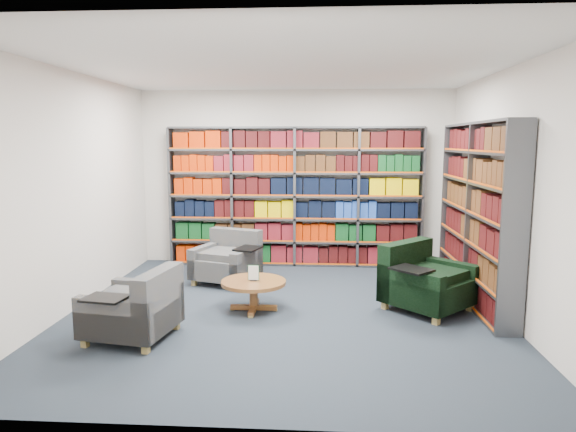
# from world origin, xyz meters

# --- Properties ---
(room_shell) EXTENTS (5.02, 5.02, 2.82)m
(room_shell) POSITION_xyz_m (0.00, 0.00, 1.40)
(room_shell) COLOR black
(room_shell) RESTS_ON ground
(bookshelf_back) EXTENTS (4.00, 0.28, 2.20)m
(bookshelf_back) POSITION_xyz_m (0.00, 2.34, 1.10)
(bookshelf_back) COLOR #47494F
(bookshelf_back) RESTS_ON ground
(bookshelf_right) EXTENTS (0.28, 2.50, 2.20)m
(bookshelf_right) POSITION_xyz_m (2.34, 0.60, 1.10)
(bookshelf_right) COLOR #47494F
(bookshelf_right) RESTS_ON ground
(chair_teal_left) EXTENTS (1.05, 1.00, 0.72)m
(chair_teal_left) POSITION_xyz_m (-0.89, 1.30, 0.29)
(chair_teal_left) COLOR #051938
(chair_teal_left) RESTS_ON ground
(chair_green_right) EXTENTS (1.21, 1.21, 0.78)m
(chair_green_right) POSITION_xyz_m (1.63, 0.22, 0.31)
(chair_green_right) COLOR black
(chair_green_right) RESTS_ON ground
(chair_teal_front) EXTENTS (0.91, 1.00, 0.72)m
(chair_teal_front) POSITION_xyz_m (-1.42, -0.92, 0.29)
(chair_teal_front) COLOR #051938
(chair_teal_front) RESTS_ON ground
(coffee_table) EXTENTS (0.77, 0.77, 0.54)m
(coffee_table) POSITION_xyz_m (-0.37, 0.02, 0.29)
(coffee_table) COLOR brown
(coffee_table) RESTS_ON ground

